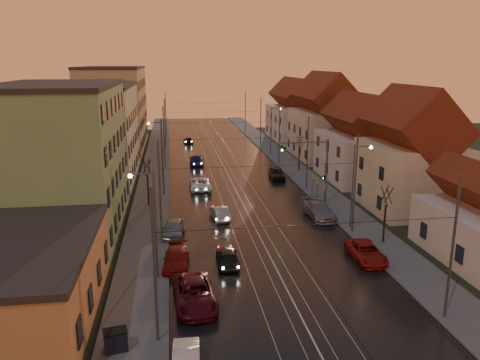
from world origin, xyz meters
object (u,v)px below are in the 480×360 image
parked_left_1 (195,294)px  traffic_light_mast (318,163)px  street_lamp_3 (273,126)px  driving_car_0 (227,257)px  driving_car_1 (220,213)px  parked_right_0 (366,252)px  parked_right_1 (319,210)px  street_lamp_2 (159,145)px  driving_car_3 (197,160)px  parked_left_2 (176,259)px  dumpster (116,341)px  street_lamp_0 (150,215)px  driving_car_2 (200,183)px  parked_left_3 (173,228)px  street_lamp_1 (356,178)px  parked_right_2 (277,173)px  driving_car_4 (188,140)px

parked_left_1 → traffic_light_mast: bearing=51.5°
street_lamp_3 → driving_car_0: bearing=-106.6°
traffic_light_mast → driving_car_1: size_ratio=1.77×
parked_right_0 → parked_right_1: parked_right_1 is taller
street_lamp_2 → driving_car_3: street_lamp_2 is taller
street_lamp_2 → driving_car_0: (5.55, -26.41, -4.20)m
parked_left_2 → dumpster: bearing=-103.2°
street_lamp_0 → driving_car_2: bearing=78.6°
driving_car_2 → parked_left_1: 28.26m
parked_left_1 → parked_left_2: 6.04m
parked_right_0 → street_lamp_3: bearing=90.2°
traffic_light_mast → driving_car_1: bearing=-161.9°
street_lamp_2 → parked_left_3: size_ratio=1.83×
parked_left_3 → driving_car_2: bearing=85.3°
street_lamp_1 → parked_right_2: size_ratio=1.77×
traffic_light_mast → driving_car_4: bearing=106.7°
traffic_light_mast → parked_right_1: 6.02m
parked_right_0 → parked_right_1: (-0.47, 10.52, 0.12)m
driving_car_0 → parked_left_2: size_ratio=0.88×
street_lamp_0 → parked_right_1: 20.10m
dumpster → driving_car_1: bearing=57.6°
dumpster → driving_car_4: bearing=72.3°
driving_car_4 → dumpster: 66.34m
street_lamp_3 → street_lamp_2: bearing=-138.7°
driving_car_2 → parked_right_0: (11.62, -23.08, -0.06)m
street_lamp_0 → parked_left_1: bearing=-56.4°
parked_right_1 → parked_left_3: bearing=-170.1°
traffic_light_mast → parked_right_0: 15.56m
street_lamp_0 → driving_car_3: size_ratio=1.54×
parked_left_1 → parked_right_2: 34.28m
street_lamp_1 → driving_car_2: bearing=129.8°
street_lamp_0 → traffic_light_mast: bearing=43.1°
street_lamp_1 → parked_left_3: bearing=178.4°
parked_left_2 → driving_car_3: bearing=89.0°
traffic_light_mast → parked_right_0: (-0.64, -15.04, -3.93)m
driving_car_2 → driving_car_3: bearing=-92.2°
driving_car_0 → driving_car_3: bearing=-88.1°
street_lamp_1 → parked_left_3: 17.22m
parked_left_1 → parked_right_2: size_ratio=1.23×
driving_car_4 → parked_right_0: bearing=95.9°
street_lamp_0 → street_lamp_3: 47.62m
parked_left_2 → dumpster: (-3.35, -10.42, 0.04)m
traffic_light_mast → parked_left_3: traffic_light_mast is taller
driving_car_3 → street_lamp_2: bearing=66.4°
street_lamp_3 → parked_left_3: street_lamp_3 is taller
street_lamp_2 → dumpster: street_lamp_2 is taller
driving_car_1 → driving_car_4: driving_car_1 is taller
dumpster → parked_left_1: bearing=33.1°
driving_car_4 → parked_left_1: (-1.95, -61.56, 0.13)m
driving_car_4 → driving_car_1: bearing=85.9°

